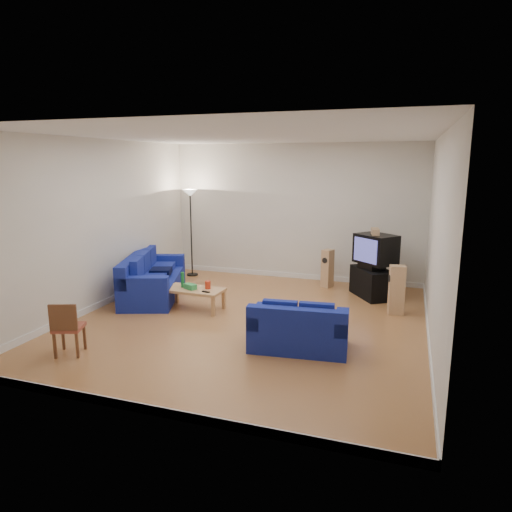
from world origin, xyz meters
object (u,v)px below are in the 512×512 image
(sofa_three_seat, at_px, (151,281))
(television, at_px, (376,249))
(tv_stand, at_px, (372,283))
(sofa_loveseat, at_px, (299,332))
(coffee_table, at_px, (194,291))

(sofa_three_seat, relative_size, television, 2.55)
(tv_stand, relative_size, television, 1.02)
(sofa_loveseat, relative_size, coffee_table, 1.33)
(sofa_three_seat, bearing_deg, coffee_table, 49.12)
(sofa_three_seat, distance_m, television, 4.71)
(sofa_three_seat, height_order, sofa_loveseat, sofa_three_seat)
(television, bearing_deg, coffee_table, -107.82)
(television, bearing_deg, sofa_loveseat, -64.64)
(sofa_loveseat, relative_size, tv_stand, 1.55)
(sofa_three_seat, distance_m, sofa_loveseat, 3.95)
(sofa_loveseat, height_order, coffee_table, sofa_loveseat)
(coffee_table, xyz_separation_m, tv_stand, (3.14, 1.94, -0.06))
(sofa_three_seat, bearing_deg, television, 89.40)
(sofa_loveseat, height_order, tv_stand, sofa_loveseat)
(sofa_loveseat, height_order, television, television)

